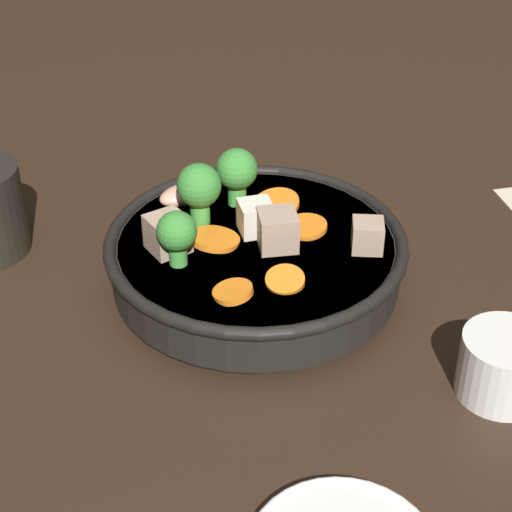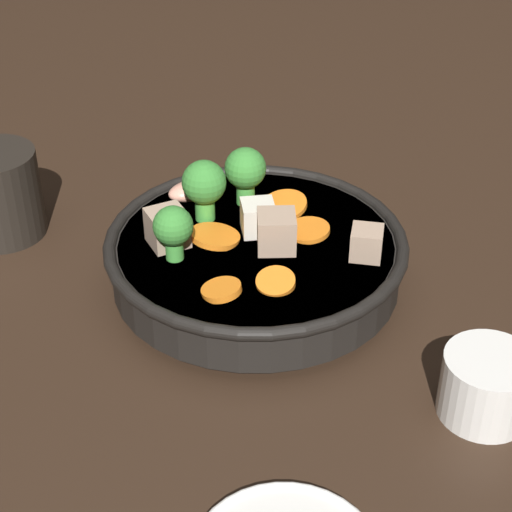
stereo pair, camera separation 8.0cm
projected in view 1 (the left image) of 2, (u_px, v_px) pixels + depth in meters
The scene contains 3 objects.
ground_plane at pixel (256, 286), 0.82m from camera, with size 3.00×3.00×0.00m, color black.
stirfry_bowl at pixel (254, 252), 0.80m from camera, with size 0.28×0.28×0.11m.
tea_cup at pixel (504, 365), 0.69m from camera, with size 0.07×0.07×0.05m.
Camera 1 is at (0.01, 0.66, 0.49)m, focal length 60.00 mm.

